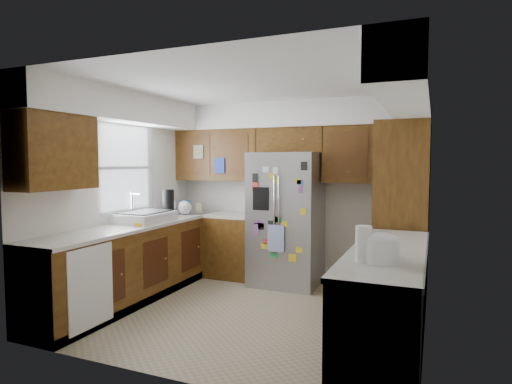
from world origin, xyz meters
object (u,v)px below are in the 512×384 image
pantry (402,212)px  rice_cooker (382,246)px  fridge (286,219)px  paper_towel (363,244)px

pantry → rice_cooker: 2.15m
rice_cooker → fridge: bearing=124.2°
fridge → rice_cooker: (1.50, -2.21, 0.14)m
pantry → fridge: (-1.50, 0.05, -0.17)m
pantry → fridge: bearing=177.9°
fridge → paper_towel: 2.62m
fridge → paper_towel: size_ratio=6.60×
pantry → rice_cooker: (-0.00, -2.15, -0.03)m
pantry → paper_towel: pantry is taller
fridge → paper_towel: fridge is taller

